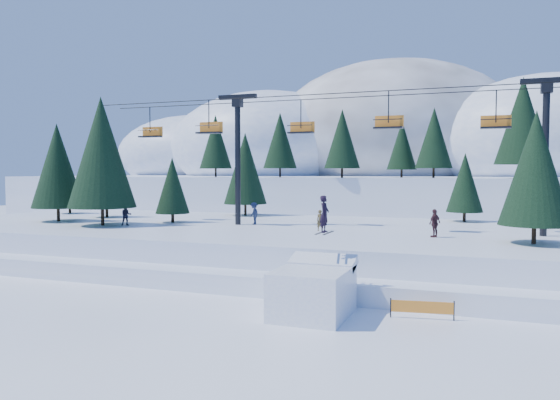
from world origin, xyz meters
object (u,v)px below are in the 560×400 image
(chairlift, at_px, (367,136))
(banner_far, at_px, (552,307))
(jump_kicker, at_px, (313,289))
(banner_near, at_px, (422,307))

(chairlift, bearing_deg, banner_far, -47.19)
(jump_kicker, bearing_deg, banner_near, 13.45)
(chairlift, height_order, banner_far, chairlift)
(banner_near, distance_m, banner_far, 5.98)
(chairlift, relative_size, banner_near, 16.27)
(chairlift, xyz_separation_m, banner_near, (5.48, -14.12, -8.78))
(chairlift, distance_m, banner_far, 18.46)
(jump_kicker, xyz_separation_m, chairlift, (-0.66, 15.27, 8.09))
(banner_near, bearing_deg, jump_kicker, -166.55)
(chairlift, bearing_deg, jump_kicker, -87.52)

